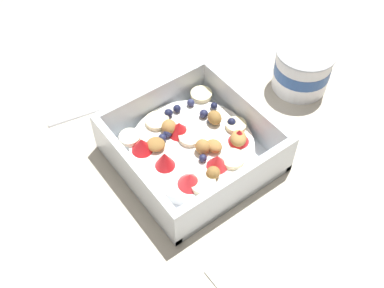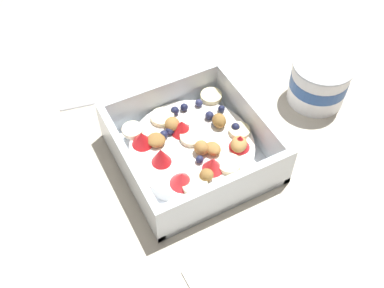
{
  "view_description": "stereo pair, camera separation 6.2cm",
  "coord_description": "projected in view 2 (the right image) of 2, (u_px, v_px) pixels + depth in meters",
  "views": [
    {
      "loc": [
        0.3,
        -0.24,
        0.51
      ],
      "look_at": [
        -0.02,
        -0.01,
        0.03
      ],
      "focal_mm": 43.7,
      "sensor_mm": 36.0,
      "label": 1
    },
    {
      "loc": [
        0.33,
        -0.19,
        0.51
      ],
      "look_at": [
        -0.02,
        -0.01,
        0.03
      ],
      "focal_mm": 43.7,
      "sensor_mm": 36.0,
      "label": 2
    }
  ],
  "objects": [
    {
      "name": "fruit_bowl",
      "position": [
        192.0,
        148.0,
        0.62
      ],
      "size": [
        0.19,
        0.19,
        0.06
      ],
      "color": "white",
      "rests_on": "ground"
    },
    {
      "name": "ground_plane",
      "position": [
        201.0,
        165.0,
        0.63
      ],
      "size": [
        2.4,
        2.4,
        0.0
      ],
      "primitive_type": "plane",
      "color": "beige"
    },
    {
      "name": "spoon",
      "position": [
        140.0,
        92.0,
        0.72
      ],
      "size": [
        0.05,
        0.17,
        0.01
      ],
      "color": "silver",
      "rests_on": "ground"
    },
    {
      "name": "yogurt_cup",
      "position": [
        319.0,
        82.0,
        0.69
      ],
      "size": [
        0.09,
        0.09,
        0.07
      ],
      "color": "white",
      "rests_on": "ground"
    }
  ]
}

